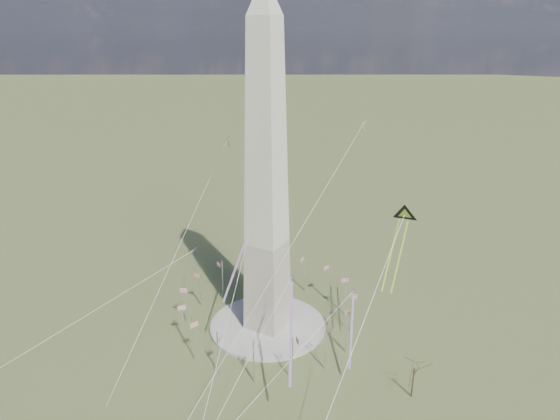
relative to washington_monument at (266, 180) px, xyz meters
The scene contains 12 objects.
ground 47.95m from the washington_monument, ahead, with size 2000.00×2000.00×0.00m, color #4D5C2E.
plaza 47.55m from the washington_monument, ahead, with size 36.00×36.00×0.80m, color #B7B1A8.
washington_monument is the anchor object (origin of this frame).
flagpole_ring 40.68m from the washington_monument, 169.63° to the right, with size 54.40×54.40×13.00m.
tree_near 62.23m from the washington_monument, 11.12° to the right, with size 7.40×7.40×12.95m.
kite_delta_black 39.94m from the washington_monument, 22.97° to the left, with size 8.35×22.14×18.21m.
kite_diamond_purple 43.45m from the washington_monument, behind, with size 1.64×2.69×8.21m.
kite_streamer_left 38.36m from the washington_monument, 47.67° to the right, with size 12.11×21.92×16.42m.
kite_streamer_mid 19.85m from the washington_monument, 115.74° to the right, with size 6.21×23.53×16.32m.
kite_streamer_right 45.32m from the washington_monument, ahead, with size 7.81×18.69×13.37m.
kite_small_red 44.53m from the washington_monument, 138.45° to the left, with size 1.14×1.72×4.21m.
kite_small_white 49.81m from the washington_monument, 77.38° to the left, with size 1.35×1.91×3.97m.
Camera 1 is at (68.69, -115.14, 87.83)m, focal length 32.00 mm.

